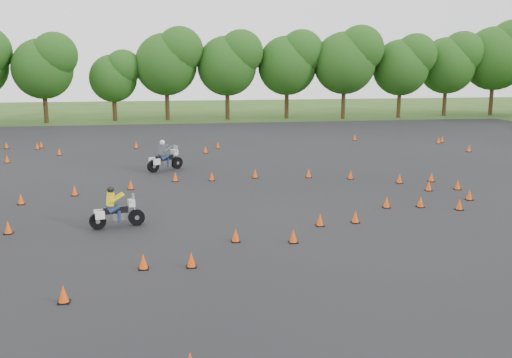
# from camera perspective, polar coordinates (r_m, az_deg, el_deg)

# --- Properties ---
(ground) EXTENTS (140.00, 140.00, 0.00)m
(ground) POSITION_cam_1_polar(r_m,az_deg,el_deg) (20.18, 1.78, -5.63)
(ground) COLOR #2D5119
(ground) RESTS_ON ground
(asphalt_pad) EXTENTS (62.00, 62.00, 0.00)m
(asphalt_pad) POSITION_cam_1_polar(r_m,az_deg,el_deg) (25.88, -0.69, -1.70)
(asphalt_pad) COLOR black
(asphalt_pad) RESTS_ON ground
(treeline) EXTENTS (87.09, 32.44, 10.89)m
(treeline) POSITION_cam_1_polar(r_m,az_deg,el_deg) (54.30, -1.90, 10.29)
(treeline) COLOR #1F4914
(treeline) RESTS_ON ground
(traffic_cones) EXTENTS (36.55, 33.21, 0.45)m
(traffic_cones) POSITION_cam_1_polar(r_m,az_deg,el_deg) (25.43, -0.63, -1.42)
(traffic_cones) COLOR #EF480A
(traffic_cones) RESTS_ON asphalt_pad
(rider_grey) EXTENTS (2.25, 1.84, 1.74)m
(rider_grey) POSITION_cam_1_polar(r_m,az_deg,el_deg) (32.12, -9.11, 2.38)
(rider_grey) COLOR #44474C
(rider_grey) RESTS_ON ground
(rider_yellow) EXTENTS (2.09, 1.06, 1.55)m
(rider_yellow) POSITION_cam_1_polar(r_m,az_deg,el_deg) (21.48, -13.75, -2.74)
(rider_yellow) COLOR yellow
(rider_yellow) RESTS_ON ground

